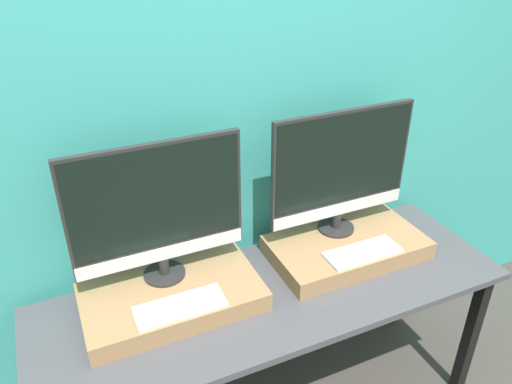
{
  "coord_description": "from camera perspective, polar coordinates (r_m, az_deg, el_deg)",
  "views": [
    {
      "loc": [
        -0.7,
        -1.06,
        2.05
      ],
      "look_at": [
        0.0,
        0.49,
        1.09
      ],
      "focal_mm": 35.0,
      "sensor_mm": 36.0,
      "label": 1
    }
  ],
  "objects": [
    {
      "name": "monitor_right",
      "position": [
        2.11,
        9.75,
        2.74
      ],
      "size": [
        0.65,
        0.16,
        0.56
      ],
      "color": "#282828",
      "rests_on": "wooden_riser_right"
    },
    {
      "name": "wooden_riser_right",
      "position": [
        2.22,
        10.32,
        -6.2
      ],
      "size": [
        0.67,
        0.37,
        0.08
      ],
      "color": "#99754C",
      "rests_on": "workbench"
    },
    {
      "name": "keyboard_left",
      "position": [
        1.85,
        -8.67,
        -12.78
      ],
      "size": [
        0.33,
        0.13,
        0.01
      ],
      "color": "silver",
      "rests_on": "wooden_riser_left"
    },
    {
      "name": "keyboard_right",
      "position": [
        2.12,
        12.09,
        -6.74
      ],
      "size": [
        0.33,
        0.13,
        0.01
      ],
      "color": "silver",
      "rests_on": "wooden_riser_right"
    },
    {
      "name": "monitor_left",
      "position": [
        1.83,
        -11.21,
        -1.82
      ],
      "size": [
        0.65,
        0.16,
        0.56
      ],
      "color": "#282828",
      "rests_on": "wooden_riser_left"
    },
    {
      "name": "wall_back",
      "position": [
        2.03,
        -2.46,
        7.79
      ],
      "size": [
        8.0,
        0.04,
        2.6
      ],
      "color": "teal",
      "rests_on": "ground_plane"
    },
    {
      "name": "wooden_riser_left",
      "position": [
        1.96,
        -9.53,
        -11.76
      ],
      "size": [
        0.67,
        0.37,
        0.08
      ],
      "color": "#99754C",
      "rests_on": "workbench"
    },
    {
      "name": "workbench",
      "position": [
        2.07,
        2.08,
        -12.71
      ],
      "size": [
        1.9,
        0.63,
        0.73
      ],
      "color": "#47474C",
      "rests_on": "ground_plane"
    }
  ]
}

